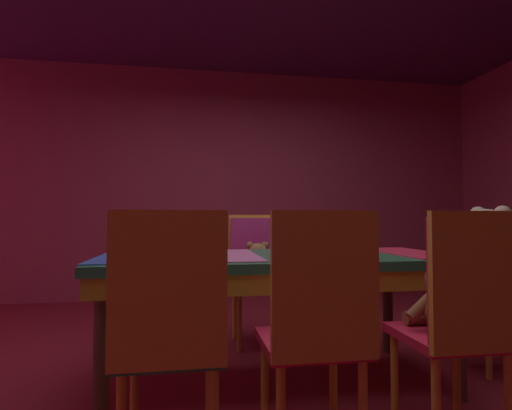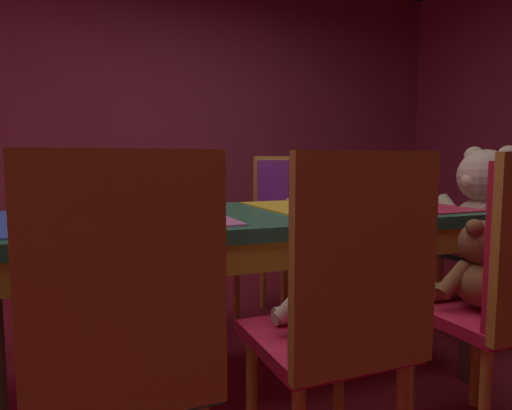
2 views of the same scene
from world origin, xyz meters
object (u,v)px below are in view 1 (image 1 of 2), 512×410
object	(u,v)px
teddy_left_0	(175,270)
chair_left_0	(176,265)
chair_left_2	(328,262)
teddy_left_2	(335,267)
chair_right_2	(465,306)
chair_left_1	(255,263)
teddy_left_1	(258,266)
teddy_right_0	(172,309)
teddy_right_1	(308,309)
king_teddy_bear	(485,257)
throne_chair	(508,274)
banquet_table	(277,270)
teddy_right_2	(443,300)
chair_right_0	(170,317)
chair_right_1	(319,311)

from	to	relation	value
teddy_left_0	chair_left_0	bearing A→B (deg)	180.00
chair_left_2	teddy_left_2	xyz separation A→B (m)	(0.14, 0.00, -0.02)
chair_right_2	teddy_left_0	bearing A→B (deg)	38.89
chair_left_1	teddy_left_2	size ratio (longest dim) A/B	3.44
teddy_left_0	teddy_left_1	bearing A→B (deg)	90.59
teddy_right_0	teddy_left_0	bearing A→B (deg)	1.83
teddy_right_1	king_teddy_bear	distance (m)	1.55
chair_left_0	throne_chair	xyz separation A→B (m)	(0.83, 2.16, 0.00)
chair_left_1	throne_chair	size ratio (longest dim) A/B	1.00
banquet_table	chair_left_2	distance (m)	1.03
teddy_left_0	teddy_right_2	xyz separation A→B (m)	(1.37, 1.22, 0.02)
chair_left_0	throne_chair	size ratio (longest dim) A/B	1.00
chair_right_0	teddy_right_1	world-z (taller)	chair_right_0
banquet_table	chair_left_1	world-z (taller)	chair_left_1
chair_right_1	king_teddy_bear	world-z (taller)	king_teddy_bear
chair_right_1	king_teddy_bear	xyz separation A→B (m)	(-0.81, 1.39, 0.11)
teddy_right_0	chair_right_2	world-z (taller)	chair_right_2
teddy_left_0	king_teddy_bear	xyz separation A→B (m)	(0.69, 2.00, 0.13)
king_teddy_bear	chair_left_2	bearing A→B (deg)	-47.26
teddy_right_0	teddy_right_1	xyz separation A→B (m)	(0.01, 0.57, -0.02)
teddy_left_2	teddy_right_0	distance (m)	1.79
banquet_table	teddy_left_2	xyz separation A→B (m)	(-0.69, 0.61, -0.08)
teddy_left_2	throne_chair	bearing A→B (deg)	53.60
chair_right_2	king_teddy_bear	bearing A→B (deg)	-43.06
teddy_left_1	king_teddy_bear	xyz separation A→B (m)	(0.70, 1.37, 0.11)
chair_left_2	throne_chair	size ratio (longest dim) A/B	1.00
chair_left_2	chair_right_1	bearing A→B (deg)	-20.81
teddy_right_0	teddy_right_1	size ratio (longest dim) A/B	1.16
chair_left_0	king_teddy_bear	xyz separation A→B (m)	(0.83, 2.00, 0.11)
chair_right_2	throne_chair	distance (m)	1.25
teddy_left_2	teddy_right_1	distance (m)	1.49
chair_left_0	teddy_left_0	world-z (taller)	chair_left_0
chair_left_2	teddy_right_1	size ratio (longest dim) A/B	3.49
chair_right_0	throne_chair	world-z (taller)	same
banquet_table	chair_right_2	xyz separation A→B (m)	(0.83, 0.61, -0.06)
teddy_left_0	chair_right_2	bearing A→B (deg)	38.89
chair_right_1	chair_right_0	bearing A→B (deg)	88.91
chair_left_2	king_teddy_bear	xyz separation A→B (m)	(0.83, 0.76, 0.11)
banquet_table	king_teddy_bear	world-z (taller)	king_teddy_bear
banquet_table	teddy_left_1	bearing A→B (deg)	179.57
banquet_table	teddy_right_2	xyz separation A→B (m)	(0.68, 0.61, -0.06)
teddy_left_2	teddy_right_0	xyz separation A→B (m)	(1.34, -1.19, 0.02)
chair_left_2	teddy_right_2	distance (m)	1.51
chair_right_2	king_teddy_bear	size ratio (longest dim) A/B	1.61
teddy_left_1	chair_right_1	bearing A→B (deg)	-0.56
chair_left_1	teddy_right_0	bearing A→B (deg)	-21.15
teddy_right_2	king_teddy_bear	bearing A→B (deg)	-48.60
teddy_left_1	chair_right_1	xyz separation A→B (m)	(1.51, -0.01, 0.00)
chair_right_0	teddy_right_0	distance (m)	0.15
chair_left_2	chair_left_1	bearing A→B (deg)	-91.29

